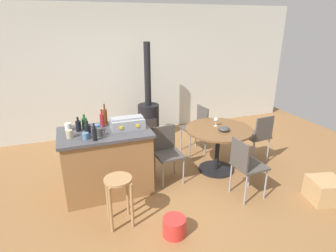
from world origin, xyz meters
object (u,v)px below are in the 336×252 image
folding_chair_left (258,135)px  bottle_3 (85,123)px  kitchen_island (107,161)px  folding_chair_far (246,164)px  wooden_stool (119,191)px  bottle_2 (105,116)px  toolbox (127,123)px  plastic_bucket (174,227)px  cup_3 (70,134)px  dining_table (218,138)px  folding_chair_near (167,150)px  bottle_0 (88,129)px  serving_bowl (224,129)px  wine_glass (216,120)px  bottle_4 (102,120)px  cup_4 (97,128)px  wood_stove (149,115)px  folding_chair_right (197,126)px  bottle_5 (78,126)px  cup_0 (86,136)px  cup_1 (68,127)px  cardboard_box (325,190)px  bottle_1 (95,134)px  cup_2 (100,132)px

folding_chair_left → bottle_3: bottle_3 is taller
kitchen_island → folding_chair_far: bearing=-24.9°
wooden_stool → bottle_2: size_ratio=2.09×
toolbox → bottle_2: (-0.27, 0.29, 0.04)m
plastic_bucket → kitchen_island: bearing=115.3°
bottle_2 → cup_3: size_ratio=2.55×
folding_chair_left → toolbox: bearing=179.6°
dining_table → folding_chair_near: size_ratio=1.26×
folding_chair_near → bottle_0: (-1.14, -0.07, 0.51)m
serving_bowl → wine_glass: bearing=93.0°
kitchen_island → toolbox: toolbox is taller
wooden_stool → bottle_4: bearing=91.3°
toolbox → kitchen_island: bearing=179.4°
folding_chair_far → cup_4: 2.09m
folding_chair_far → wood_stove: (-0.65, 2.54, -0.02)m
kitchen_island → toolbox: bearing=-0.6°
folding_chair_left → cup_4: 2.70m
kitchen_island → bottle_3: (-0.24, 0.19, 0.55)m
bottle_2 → bottle_4: 0.12m
folding_chair_left → folding_chair_right: size_ratio=1.01×
bottle_5 → serving_bowl: 2.16m
folding_chair_far → folding_chair_left: size_ratio=0.99×
bottle_4 → cup_0: 0.47m
serving_bowl → bottle_5: bearing=172.9°
folding_chair_near → bottle_5: (-1.25, 0.12, 0.52)m
kitchen_island → dining_table: 1.79m
dining_table → cup_4: cup_4 is taller
folding_chair_left → bottle_5: 2.94m
folding_chair_far → cup_1: cup_1 is taller
dining_table → cup_1: (-2.25, 0.22, 0.41)m
cup_0 → plastic_bucket: (0.83, -1.01, -0.86)m
cup_3 → cup_4: cup_3 is taller
wooden_stool → folding_chair_left: bearing=16.9°
bottle_2 → cup_1: (-0.52, -0.08, -0.07)m
wood_stove → folding_chair_far: bearing=-75.7°
folding_chair_far → cardboard_box: bearing=-24.6°
bottle_0 → serving_bowl: bearing=-2.3°
kitchen_island → bottle_0: 0.59m
bottle_3 → bottle_0: bearing=-85.2°
cup_1 → cup_4: bearing=-26.6°
cup_4 → plastic_bucket: size_ratio=0.42×
cup_3 → serving_bowl: (2.26, -0.06, -0.20)m
bottle_1 → wine_glass: size_ratio=1.60×
bottle_1 → cup_0: (-0.10, 0.08, -0.05)m
folding_chair_right → cup_4: 2.06m
wooden_stool → dining_table: (1.77, 0.77, 0.11)m
bottle_3 → bottle_5: size_ratio=1.05×
bottle_4 → cup_0: size_ratio=2.18×
folding_chair_far → cup_0: size_ratio=7.31×
serving_bowl → cup_2: bearing=-179.4°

